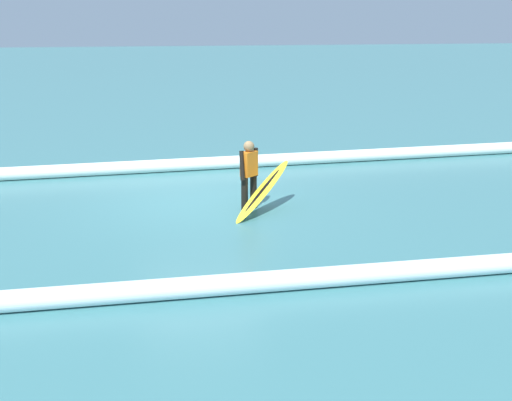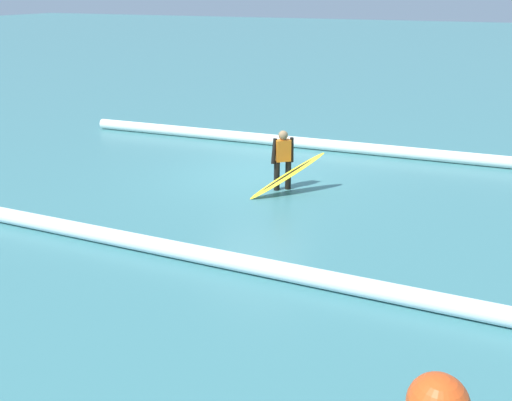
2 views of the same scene
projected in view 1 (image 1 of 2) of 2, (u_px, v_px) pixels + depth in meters
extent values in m
plane|color=#3C787C|center=(198.00, 202.00, 14.00)|extent=(152.58, 152.58, 0.00)
cylinder|color=black|center=(253.00, 191.00, 13.53)|extent=(0.14, 0.14, 0.70)
cylinder|color=black|center=(245.00, 194.00, 13.32)|extent=(0.14, 0.14, 0.70)
cube|color=orange|center=(249.00, 164.00, 13.26)|extent=(0.39, 0.37, 0.50)
sphere|color=olive|center=(249.00, 146.00, 13.17)|extent=(0.22, 0.22, 0.22)
cylinder|color=black|center=(256.00, 162.00, 13.42)|extent=(0.09, 0.11, 0.59)
cylinder|color=black|center=(242.00, 166.00, 13.10)|extent=(0.09, 0.21, 0.59)
ellipsoid|color=yellow|center=(263.00, 191.00, 13.18)|extent=(1.52, 1.53, 0.95)
ellipsoid|color=black|center=(263.00, 190.00, 13.17)|extent=(1.13, 1.13, 0.77)
cylinder|color=white|center=(268.00, 160.00, 17.32)|extent=(18.17, 1.19, 0.32)
cylinder|color=white|center=(124.00, 292.00, 9.06)|extent=(25.88, 0.37, 0.31)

